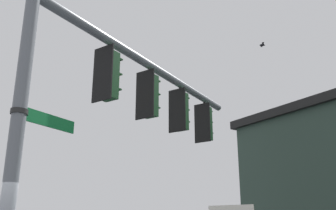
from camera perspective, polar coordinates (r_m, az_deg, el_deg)
name	(u,v)px	position (r m, az deg, el deg)	size (l,w,h in m)	color
signal_pole	(16,139)	(6.40, -21.57, -4.67)	(0.23, 0.23, 6.34)	slate
mast_arm	(156,69)	(9.93, -1.85, 5.32)	(0.21, 0.21, 7.79)	slate
traffic_light_nearest_pole	(109,76)	(8.30, -8.70, 4.32)	(0.54, 0.49, 1.31)	black
traffic_light_mid_inner	(150,96)	(9.45, -2.72, 1.35)	(0.54, 0.49, 1.31)	black
traffic_light_mid_outer	(181,111)	(10.70, 1.91, -0.97)	(0.54, 0.49, 1.31)	black
traffic_light_arm_end	(205,124)	(12.02, 5.54, -2.78)	(0.54, 0.49, 1.31)	black
street_name_sign	(38,117)	(6.72, -18.73, -1.74)	(0.27, 1.32, 0.22)	#147238
bird_flying	(262,45)	(15.23, 13.76, 8.61)	(0.25, 0.32, 0.08)	black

